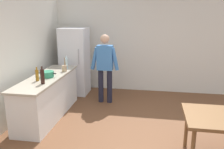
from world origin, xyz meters
name	(u,v)px	position (x,y,z in m)	size (l,w,h in m)	color
ground_plane	(138,143)	(0.00, 0.00, 0.00)	(14.00, 14.00, 0.00)	brown
wall_back	(146,44)	(0.00, 3.00, 1.35)	(6.40, 0.12, 2.70)	silver
wall_left	(0,60)	(-2.60, 0.20, 1.35)	(0.12, 5.60, 2.70)	silver
kitchen_counter	(48,97)	(-2.00, 0.80, 0.45)	(0.64, 2.20, 0.90)	white
refrigerator	(75,61)	(-1.90, 2.40, 0.90)	(0.70, 0.67, 1.80)	white
person	(105,64)	(-0.95, 1.85, 0.98)	(0.70, 0.22, 1.70)	#1E1E2D
cooking_pot	(47,74)	(-1.97, 0.78, 0.96)	(0.40, 0.28, 0.12)	#2D845B
utensil_jar	(64,68)	(-1.78, 1.29, 0.98)	(0.11, 0.11, 0.32)	tan
bottle_wine_dark	(42,76)	(-1.84, 0.31, 1.05)	(0.08, 0.08, 0.34)	black
bottle_oil_amber	(37,75)	(-2.04, 0.48, 1.02)	(0.06, 0.06, 0.28)	#996619
bottle_water_clear	(67,63)	(-1.83, 1.57, 1.03)	(0.07, 0.07, 0.30)	silver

